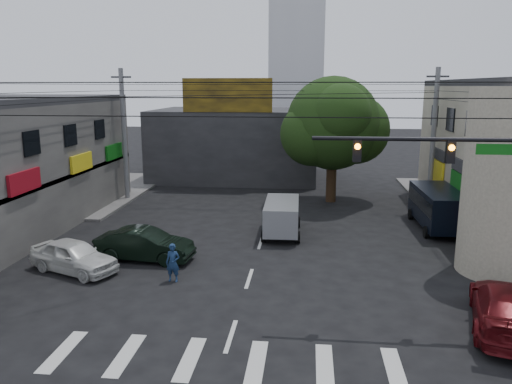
% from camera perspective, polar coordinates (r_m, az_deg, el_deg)
% --- Properties ---
extents(ground, '(160.00, 160.00, 0.00)m').
position_cam_1_polar(ground, '(19.64, -1.50, -12.04)').
color(ground, black).
rests_on(ground, ground).
extents(sidewalk_far_left, '(16.00, 16.00, 0.15)m').
position_cam_1_polar(sidewalk_far_left, '(41.94, -23.14, 0.15)').
color(sidewalk_far_left, '#514F4C').
rests_on(sidewalk_far_left, ground).
extents(corner_column, '(4.00, 4.00, 8.00)m').
position_cam_1_polar(corner_column, '(23.74, 27.22, 0.97)').
color(corner_column, gray).
rests_on(corner_column, ground).
extents(building_far, '(14.00, 10.00, 6.00)m').
position_cam_1_polar(building_far, '(44.52, -2.21, 5.57)').
color(building_far, '#232326').
rests_on(building_far, ground).
extents(billboard, '(7.00, 0.30, 2.60)m').
position_cam_1_polar(billboard, '(39.40, -3.31, 10.98)').
color(billboard, olive).
rests_on(billboard, building_far).
extents(tower_distant, '(9.00, 9.00, 44.00)m').
position_cam_1_polar(tower_distant, '(88.91, 4.81, 21.05)').
color(tower_distant, silver).
rests_on(tower_distant, ground).
extents(street_tree, '(6.40, 6.40, 8.70)m').
position_cam_1_polar(street_tree, '(34.90, 8.79, 7.73)').
color(street_tree, black).
rests_on(street_tree, ground).
extents(traffic_gantry, '(7.10, 0.35, 7.20)m').
position_cam_1_polar(traffic_gantry, '(17.90, 23.61, 0.79)').
color(traffic_gantry, black).
rests_on(traffic_gantry, ground).
extents(utility_pole_far_left, '(0.32, 0.32, 9.20)m').
position_cam_1_polar(utility_pole_far_left, '(36.31, -14.83, 6.25)').
color(utility_pole_far_left, '#59595B').
rests_on(utility_pole_far_left, ground).
extents(utility_pole_far_right, '(0.32, 0.32, 9.20)m').
position_cam_1_polar(utility_pole_far_right, '(34.89, 19.59, 5.74)').
color(utility_pole_far_right, '#59595B').
rests_on(utility_pole_far_right, ground).
extents(dark_sedan, '(2.46, 4.86, 1.50)m').
position_cam_1_polar(dark_sedan, '(23.98, -12.61, -5.89)').
color(dark_sedan, black).
rests_on(dark_sedan, ground).
extents(white_compact, '(4.66, 5.40, 1.44)m').
position_cam_1_polar(white_compact, '(23.39, -20.11, -6.89)').
color(white_compact, silver).
rests_on(white_compact, ground).
extents(maroon_sedan, '(4.84, 6.44, 1.56)m').
position_cam_1_polar(maroon_sedan, '(18.98, 26.75, -11.71)').
color(maroon_sedan, '#4F0B0F').
rests_on(maroon_sedan, ground).
extents(silver_minivan, '(4.37, 1.97, 1.85)m').
position_cam_1_polar(silver_minivan, '(27.34, 2.96, -3.00)').
color(silver_minivan, gray).
rests_on(silver_minivan, ground).
extents(navy_van, '(5.77, 2.39, 2.27)m').
position_cam_1_polar(navy_van, '(30.22, 20.11, -1.86)').
color(navy_van, black).
rests_on(navy_van, ground).
extents(traffic_officer, '(0.62, 0.42, 1.62)m').
position_cam_1_polar(traffic_officer, '(21.20, -9.48, -7.98)').
color(traffic_officer, navy).
rests_on(traffic_officer, ground).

